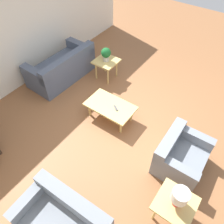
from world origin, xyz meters
TOP-DOWN VIEW (x-y plane):
  - ground_plane at (0.00, 0.00)m, footprint 14.00×14.00m
  - wall_right at (3.06, 0.00)m, footprint 0.12×7.20m
  - sofa at (2.32, -0.34)m, footprint 0.93×1.77m
  - armchair at (-1.27, 0.31)m, footprint 0.80×0.96m
  - loveseat at (-0.33, 2.36)m, footprint 1.35×0.83m
  - coffee_table at (0.45, 0.09)m, footprint 1.05×0.63m
  - side_table_plant at (1.39, -1.02)m, footprint 0.57×0.57m
  - side_table_lamp at (-1.56, 1.25)m, footprint 0.57×0.57m
  - potted_plant at (1.39, -1.02)m, footprint 0.25×0.25m
  - table_lamp at (-1.56, 1.25)m, footprint 0.24×0.24m
  - remote_control at (0.31, 0.09)m, footprint 0.16×0.12m

SIDE VIEW (x-z plane):
  - ground_plane at x=0.00m, z-range 0.00..0.00m
  - loveseat at x=-0.33m, z-range -0.07..0.63m
  - armchair at x=-1.27m, z-range -0.07..0.63m
  - sofa at x=2.32m, z-range -0.09..0.70m
  - coffee_table at x=0.45m, z-range 0.15..0.54m
  - remote_control at x=0.31m, z-range 0.39..0.41m
  - side_table_plant at x=1.39m, z-range 0.19..0.72m
  - side_table_lamp at x=-1.56m, z-range 0.19..0.72m
  - potted_plant at x=1.39m, z-range 0.56..0.91m
  - table_lamp at x=-1.56m, z-range 0.59..0.96m
  - wall_right at x=3.06m, z-range 0.00..2.70m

